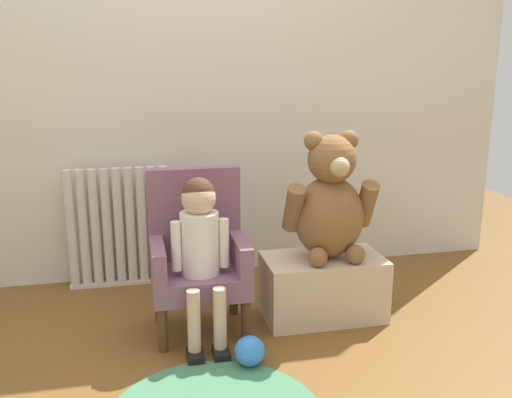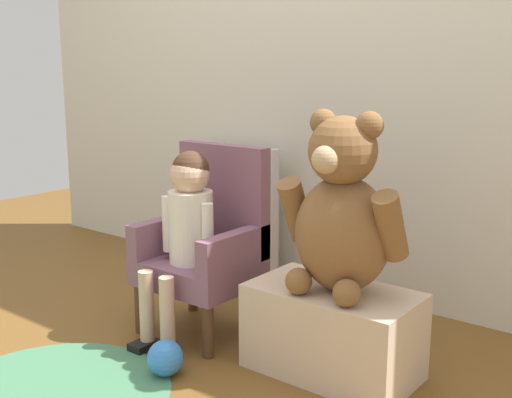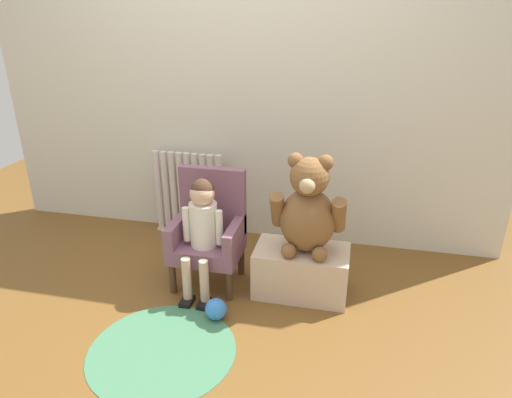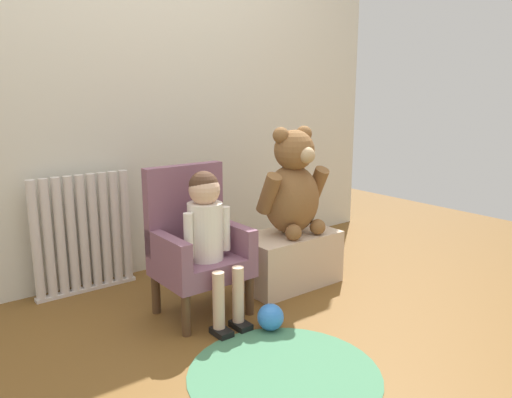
% 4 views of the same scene
% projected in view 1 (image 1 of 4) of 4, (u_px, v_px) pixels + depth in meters
% --- Properties ---
extents(ground_plane, '(6.00, 6.00, 0.00)m').
position_uv_depth(ground_plane, '(227.00, 388.00, 2.19)').
color(ground_plane, brown).
extents(back_wall, '(3.80, 0.05, 2.40)m').
position_uv_depth(back_wall, '(185.00, 64.00, 3.10)').
color(back_wall, beige).
rests_on(back_wall, ground_plane).
extents(radiator, '(0.56, 0.05, 0.66)m').
position_uv_depth(radiator, '(119.00, 228.00, 3.11)').
color(radiator, silver).
rests_on(radiator, ground_plane).
extents(child_armchair, '(0.43, 0.37, 0.74)m').
position_uv_depth(child_armchair, '(198.00, 255.00, 2.61)').
color(child_armchair, '#7D5165').
rests_on(child_armchair, ground_plane).
extents(child_figure, '(0.25, 0.35, 0.74)m').
position_uv_depth(child_figure, '(200.00, 236.00, 2.47)').
color(child_figure, silver).
rests_on(child_figure, ground_plane).
extents(low_bench, '(0.57, 0.32, 0.30)m').
position_uv_depth(low_bench, '(323.00, 287.00, 2.76)').
color(low_bench, beige).
rests_on(low_bench, ground_plane).
extents(large_teddy_bear, '(0.44, 0.31, 0.61)m').
position_uv_depth(large_teddy_bear, '(330.00, 203.00, 2.67)').
color(large_teddy_bear, brown).
rests_on(large_teddy_bear, low_bench).
extents(toy_ball, '(0.13, 0.13, 0.13)m').
position_uv_depth(toy_ball, '(250.00, 351.00, 2.34)').
color(toy_ball, '#357DDA').
rests_on(toy_ball, ground_plane).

